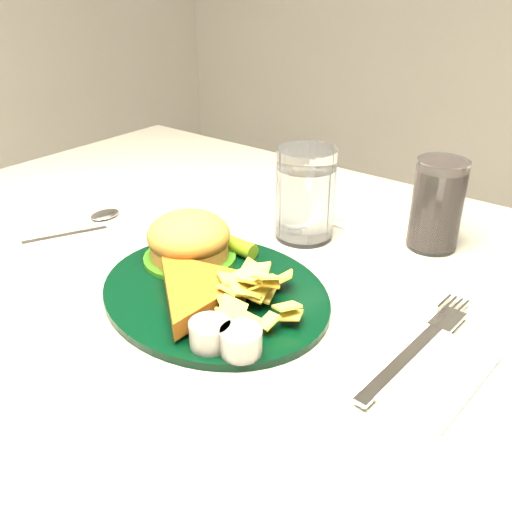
{
  "coord_description": "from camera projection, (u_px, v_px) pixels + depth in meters",
  "views": [
    {
      "loc": [
        0.37,
        -0.47,
        1.09
      ],
      "look_at": [
        0.03,
        -0.04,
        0.8
      ],
      "focal_mm": 40.0,
      "sensor_mm": 36.0,
      "label": 1
    }
  ],
  "objects": [
    {
      "name": "table",
      "position": [
        256.0,
        487.0,
        0.87
      ],
      "size": [
        1.2,
        0.8,
        0.75
      ],
      "primitive_type": null,
      "color": "#9D9A8E",
      "rests_on": "ground"
    },
    {
      "name": "dinner_plate",
      "position": [
        214.0,
        271.0,
        0.63
      ],
      "size": [
        0.33,
        0.3,
        0.06
      ],
      "primitive_type": null,
      "rotation": [
        0.0,
        0.0,
        -0.25
      ],
      "color": "black",
      "rests_on": "table"
    },
    {
      "name": "water_glass",
      "position": [
        305.0,
        194.0,
        0.75
      ],
      "size": [
        0.09,
        0.09,
        0.12
      ],
      "primitive_type": "cylinder",
      "rotation": [
        0.0,
        0.0,
        -0.16
      ],
      "color": "white",
      "rests_on": "table"
    },
    {
      "name": "cola_glass",
      "position": [
        437.0,
        205.0,
        0.73
      ],
      "size": [
        0.07,
        0.07,
        0.12
      ],
      "primitive_type": "cylinder",
      "rotation": [
        0.0,
        0.0,
        -0.12
      ],
      "color": "black",
      "rests_on": "table"
    },
    {
      "name": "fork_napkin",
      "position": [
        406.0,
        357.0,
        0.54
      ],
      "size": [
        0.16,
        0.2,
        0.01
      ],
      "primitive_type": null,
      "rotation": [
        0.0,
        0.0,
        -0.05
      ],
      "color": "white",
      "rests_on": "table"
    },
    {
      "name": "spoon",
      "position": [
        65.0,
        234.0,
        0.78
      ],
      "size": [
        0.1,
        0.16,
        0.01
      ],
      "primitive_type": null,
      "rotation": [
        0.0,
        0.0,
        -0.45
      ],
      "color": "white",
      "rests_on": "table"
    },
    {
      "name": "wrapped_straw",
      "position": [
        296.0,
        211.0,
        0.85
      ],
      "size": [
        0.17,
        0.07,
        0.01
      ],
      "primitive_type": null,
      "rotation": [
        0.0,
        0.0,
        -0.07
      ],
      "color": "white",
      "rests_on": "table"
    }
  ]
}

